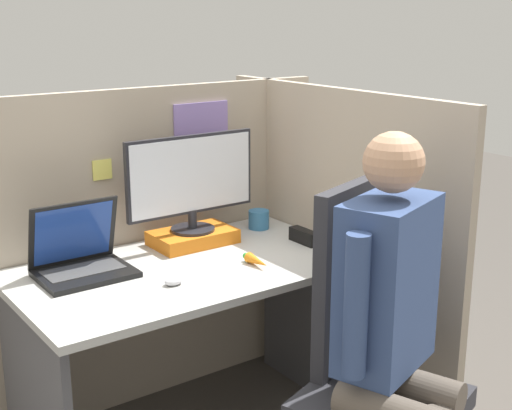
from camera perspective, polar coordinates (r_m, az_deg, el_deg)
cubicle_panel_back at (r=3.07m, az=-9.22°, el=-3.45°), size 1.80×0.05×1.36m
cubicle_panel_right at (r=3.07m, az=6.22°, el=-3.47°), size 0.04×1.40×1.36m
desk at (r=2.80m, az=-5.39°, el=-8.46°), size 1.30×0.75×0.73m
paper_box at (r=2.97m, az=-5.07°, el=-2.57°), size 0.34×0.21×0.06m
monitor at (r=2.90m, az=-5.21°, el=2.08°), size 0.58×0.18×0.40m
laptop at (r=2.69m, az=-13.78°, el=-4.36°), size 0.33×0.26×0.27m
mouse at (r=2.54m, az=-6.61°, el=-6.05°), size 0.07×0.05×0.03m
stapler at (r=2.97m, az=3.87°, el=-2.52°), size 0.05×0.15×0.06m
carrot_toy at (r=2.70m, az=0.09°, el=-4.51°), size 0.04×0.14×0.04m
office_chair at (r=2.42m, az=8.88°, el=-11.86°), size 0.59×0.63×1.12m
person at (r=2.19m, az=11.00°, el=-8.98°), size 0.46×0.48×1.33m
coffee_mug at (r=3.16m, az=0.23°, el=-1.16°), size 0.09×0.09×0.08m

